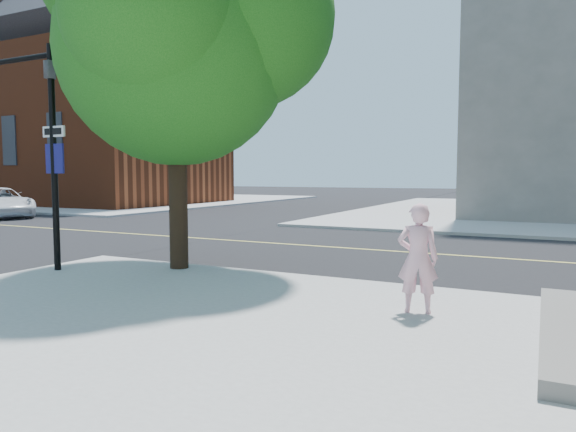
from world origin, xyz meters
The scene contains 7 objects.
ground centered at (0.00, 0.00, 0.00)m, with size 140.00×140.00×0.00m, color black.
road_ew centered at (0.00, 4.50, 0.01)m, with size 140.00×9.00×0.01m, color black.
sidewalk_nw centered at (-23.00, 21.50, 0.06)m, with size 26.00×25.00×0.12m, color #A3A3A3.
church centered at (-20.00, 18.00, 7.18)m, with size 15.20×12.00×14.40m.
office_block centered at (-32.00, 21.98, 9.12)m, with size 12.00×14.08×18.00m.
man_on_phone centered at (6.85, -1.81, 0.89)m, with size 0.56×0.37×1.53m, color #F2B2C4.
street_tree centered at (1.80, -0.49, 5.07)m, with size 5.78×5.26×7.67m.
Camera 1 is at (8.40, -8.99, 2.04)m, focal length 32.32 mm.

